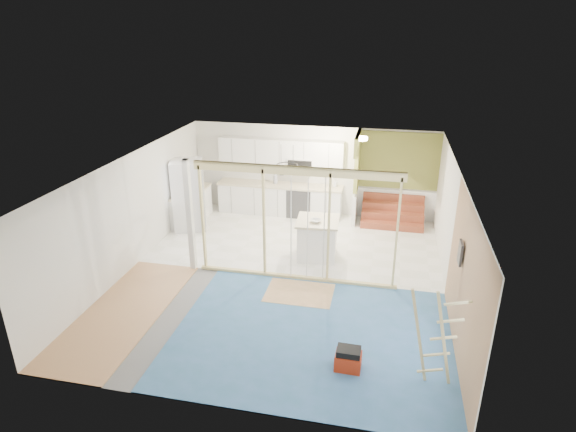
% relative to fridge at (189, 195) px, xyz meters
% --- Properties ---
extents(room, '(7.01, 8.01, 2.61)m').
position_rel_fridge_xyz_m(room, '(3.06, -2.17, 0.34)').
color(room, slate).
rests_on(room, ground).
extents(floor_overlays, '(7.00, 8.00, 0.03)m').
position_rel_fridge_xyz_m(floor_overlays, '(3.14, -2.11, -0.95)').
color(floor_overlays, white).
rests_on(floor_overlays, room).
extents(stud_frame, '(4.66, 0.14, 2.60)m').
position_rel_fridge_xyz_m(stud_frame, '(2.79, -2.17, 0.64)').
color(stud_frame, '#C9BC7B').
rests_on(stud_frame, room).
extents(base_cabinets, '(4.45, 2.24, 0.93)m').
position_rel_fridge_xyz_m(base_cabinets, '(1.46, 1.19, -0.50)').
color(base_cabinets, white).
rests_on(base_cabinets, room).
extents(upper_cabinets, '(3.60, 0.41, 0.85)m').
position_rel_fridge_xyz_m(upper_cabinets, '(2.22, 1.65, 0.86)').
color(upper_cabinets, white).
rests_on(upper_cabinets, room).
extents(green_partition, '(2.25, 1.51, 2.60)m').
position_rel_fridge_xyz_m(green_partition, '(5.11, 1.49, -0.02)').
color(green_partition, olive).
rests_on(green_partition, room).
extents(pot_rack, '(0.52, 0.52, 0.72)m').
position_rel_fridge_xyz_m(pot_rack, '(2.76, -0.28, 1.03)').
color(pot_rack, black).
rests_on(pot_rack, room).
extents(sheathing_panel, '(0.02, 4.00, 2.60)m').
position_rel_fridge_xyz_m(sheathing_panel, '(6.54, -4.17, 0.34)').
color(sheathing_panel, tan).
rests_on(sheathing_panel, room).
extents(electrical_panel, '(0.04, 0.30, 0.40)m').
position_rel_fridge_xyz_m(electrical_panel, '(6.49, -3.57, 0.69)').
color(electrical_panel, '#38393E').
rests_on(electrical_panel, room).
extents(ceiling_light, '(0.32, 0.32, 0.08)m').
position_rel_fridge_xyz_m(ceiling_light, '(4.46, 0.83, 1.58)').
color(ceiling_light, '#FFEABF').
rests_on(ceiling_light, room).
extents(fridge, '(1.09, 1.05, 1.93)m').
position_rel_fridge_xyz_m(fridge, '(0.00, 0.00, 0.00)').
color(fridge, silver).
rests_on(fridge, room).
extents(island, '(1.05, 1.05, 0.97)m').
position_rel_fridge_xyz_m(island, '(3.66, -1.00, -0.48)').
color(island, white).
rests_on(island, room).
extents(bowl, '(0.28, 0.28, 0.06)m').
position_rel_fridge_xyz_m(bowl, '(3.63, -1.14, 0.03)').
color(bowl, white).
rests_on(bowl, island).
extents(soap_bottle_a, '(0.13, 0.13, 0.34)m').
position_rel_fridge_xyz_m(soap_bottle_a, '(2.02, 1.58, 0.13)').
color(soap_bottle_a, '#A1A4B4').
rests_on(soap_bottle_a, base_cabinets).
extents(soap_bottle_b, '(0.12, 0.12, 0.20)m').
position_rel_fridge_xyz_m(soap_bottle_b, '(3.76, 1.65, 0.07)').
color(soap_bottle_b, silver).
rests_on(soap_bottle_b, base_cabinets).
extents(toolbox, '(0.43, 0.33, 0.40)m').
position_rel_fridge_xyz_m(toolbox, '(4.78, -4.92, -0.77)').
color(toolbox, '#9D260E').
rests_on(toolbox, room).
extents(ladder, '(0.89, 0.07, 1.65)m').
position_rel_fridge_xyz_m(ladder, '(6.06, -4.97, -0.12)').
color(ladder, '#C7B97A').
rests_on(ladder, room).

